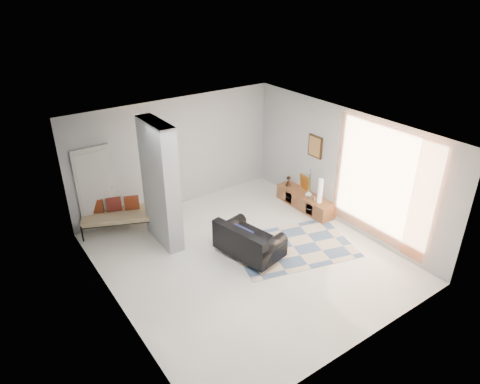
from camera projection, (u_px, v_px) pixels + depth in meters
floor at (246, 257)px, 9.13m from camera, size 6.00×6.00×0.00m
ceiling at (247, 133)px, 7.85m from camera, size 6.00×6.00×0.00m
wall_back at (176, 153)px, 10.68m from camera, size 6.00×0.00×6.00m
wall_front at (365, 278)px, 6.30m from camera, size 6.00×0.00×6.00m
wall_left at (112, 244)px, 7.09m from camera, size 0.00×6.00×6.00m
wall_right at (342, 168)px, 9.89m from camera, size 0.00×6.00×6.00m
partition_column at (160, 185)px, 9.10m from camera, size 0.35×1.20×2.80m
hallway_door at (96, 189)px, 9.75m from camera, size 0.85×0.06×2.04m
curtain at (381, 184)px, 8.99m from camera, size 0.00×2.55×2.55m
wall_art at (315, 146)px, 10.42m from camera, size 0.04×0.45×0.55m
media_console at (305, 201)px, 10.98m from camera, size 0.45×1.74×0.80m
loveseat at (248, 241)px, 9.02m from camera, size 1.12×1.57×0.76m
daybed at (120, 213)px, 9.98m from camera, size 1.91×1.38×0.77m
area_rug at (293, 247)px, 9.48m from camera, size 2.93×2.34×0.01m
cylinder_lamp at (320, 191)px, 10.36m from camera, size 0.11×0.11×0.62m
bronze_figurine at (288, 181)px, 11.26m from camera, size 0.14×0.14×0.27m
vase at (309, 194)px, 10.71m from camera, size 0.17×0.17×0.17m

